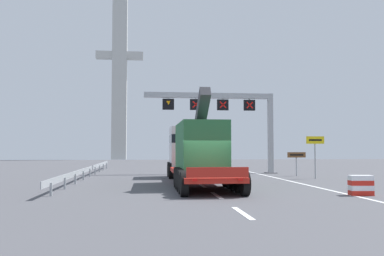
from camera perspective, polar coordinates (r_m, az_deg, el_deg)
ground at (r=19.21m, az=2.51°, el=-9.23°), size 112.00×112.00×0.00m
lane_markings at (r=35.18m, az=-1.30°, el=-6.35°), size 0.20×46.81×0.01m
edge_line_right at (r=32.26m, az=10.18°, el=-6.62°), size 0.20×63.00×0.01m
overhead_lane_gantry at (r=34.00m, az=4.85°, el=2.78°), size 11.23×0.90×7.10m
heavy_haul_truck_red at (r=25.01m, az=0.41°, el=-3.20°), size 3.02×14.06×5.30m
exit_sign_yellow at (r=29.08m, az=17.16°, el=-2.65°), size 1.28×0.15×2.95m
tourist_info_sign_brown at (r=31.69m, az=14.68°, el=-4.15°), size 1.43×0.15×1.82m
crash_barrier_striped at (r=19.67m, az=22.94°, el=-7.54°), size 1.04×0.58×0.90m
guardrail_left at (r=30.74m, az=-14.45°, el=-5.72°), size 0.13×27.06×0.76m
bridge_pylon_distant at (r=78.96m, az=-10.28°, el=7.66°), size 9.00×2.00×32.32m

